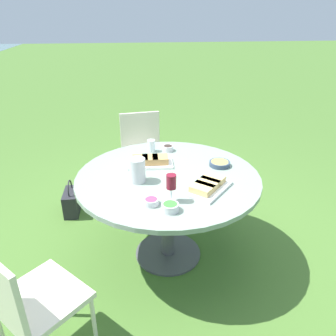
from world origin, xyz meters
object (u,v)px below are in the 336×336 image
(chair_near_left, at_px, (142,147))
(handbag, at_px, (72,201))
(chair_near_right, at_px, (25,298))
(dining_table, at_px, (168,187))
(water_pitcher, at_px, (137,170))
(wine_glass, at_px, (171,183))

(chair_near_left, height_order, handbag, chair_near_left)
(chair_near_left, height_order, chair_near_right, same)
(chair_near_right, height_order, handbag, chair_near_right)
(dining_table, height_order, water_pitcher, water_pitcher)
(wine_glass, bearing_deg, chair_near_right, 120.44)
(wine_glass, height_order, handbag, wine_glass)
(dining_table, bearing_deg, chair_near_left, 7.54)
(chair_near_left, distance_m, chair_near_right, 2.16)
(water_pitcher, xyz_separation_m, handbag, (0.83, 0.68, -0.73))
(chair_near_left, xyz_separation_m, wine_glass, (-1.55, -0.13, 0.38))
(chair_near_right, xyz_separation_m, wine_glass, (0.49, -0.84, 0.38))
(dining_table, height_order, handbag, dining_table)
(wine_glass, bearing_deg, dining_table, -3.32)
(dining_table, bearing_deg, wine_glass, 176.68)
(handbag, bearing_deg, chair_near_right, -178.36)
(water_pitcher, height_order, handbag, water_pitcher)
(chair_near_right, xyz_separation_m, handbag, (1.63, 0.05, -0.40))
(dining_table, xyz_separation_m, chair_near_left, (1.17, 0.15, -0.13))
(chair_near_left, bearing_deg, chair_near_right, 160.88)
(chair_near_left, relative_size, handbag, 2.42)
(chair_near_right, xyz_separation_m, water_pitcher, (0.80, -0.63, 0.33))
(dining_table, relative_size, water_pitcher, 7.79)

